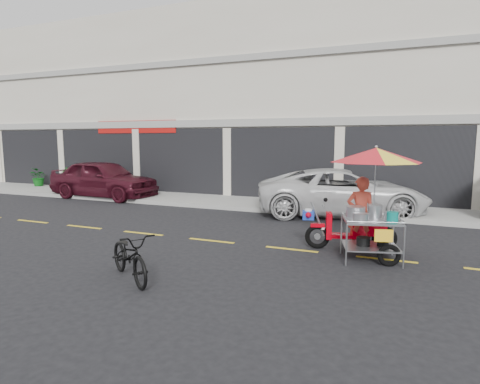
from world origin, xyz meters
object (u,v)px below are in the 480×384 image
at_px(near_bicycle, 130,256).
at_px(food_vendor_rig, 368,187).
at_px(white_pickup, 342,192).
at_px(maroon_sedan, 104,179).

bearing_deg(near_bicycle, food_vendor_rig, -15.87).
relative_size(near_bicycle, food_vendor_rig, 0.63).
bearing_deg(food_vendor_rig, near_bicycle, -154.52).
xyz_separation_m(white_pickup, food_vendor_rig, (1.20, -4.57, 0.71)).
distance_m(white_pickup, food_vendor_rig, 4.78).
bearing_deg(white_pickup, food_vendor_rig, 176.22).
height_order(maroon_sedan, near_bicycle, maroon_sedan).
bearing_deg(near_bicycle, white_pickup, 16.00).
relative_size(white_pickup, near_bicycle, 3.25).
bearing_deg(white_pickup, maroon_sedan, 71.52).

